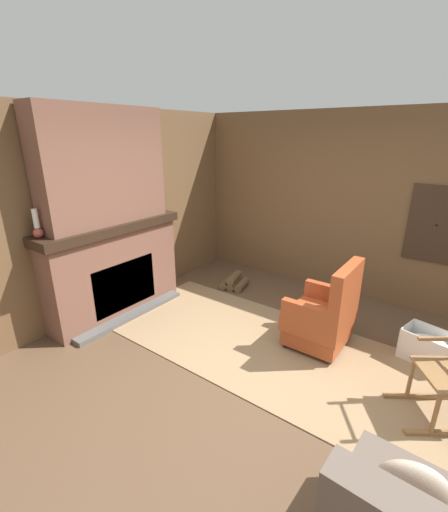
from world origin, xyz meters
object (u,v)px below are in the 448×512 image
Objects in this scene: storage_case at (149,207)px; armchair at (324,317)px; firewood_stack at (234,282)px; laundry_basket at (429,347)px; oil_lamp_vase at (37,228)px.

armchair is at bearing 3.70° from storage_case.
firewood_stack is (-1.71, 0.72, -0.28)m from armchair.
laundry_basket is at bearing -159.74° from armchair.
oil_lamp_vase reaches higher than armchair.
storage_case is at bearing -171.38° from laundry_basket.
storage_case is (-2.57, -0.17, 0.95)m from armchair.
storage_case reaches higher than armchair.
armchair is at bearing 33.88° from oil_lamp_vase.
oil_lamp_vase is at bearing -109.31° from firewood_stack.
storage_case is at bearing -134.10° from firewood_stack.
armchair is at bearing -22.68° from firewood_stack.
armchair is 2.19× the size of firewood_stack.
armchair is 3.72× the size of storage_case.
armchair is 1.78× the size of laundry_basket.
storage_case reaches higher than firewood_stack.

